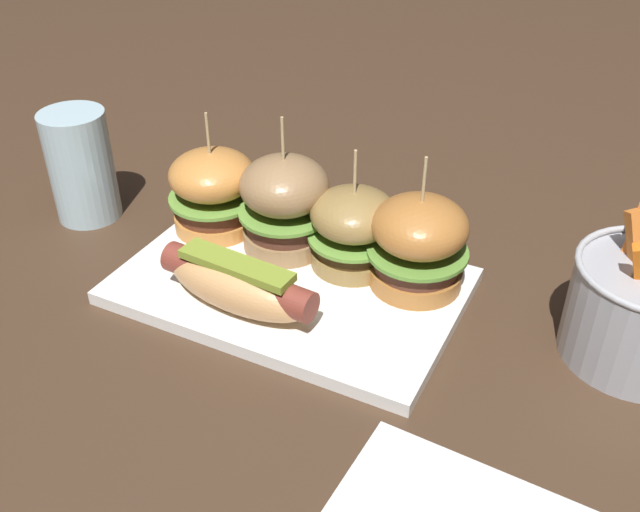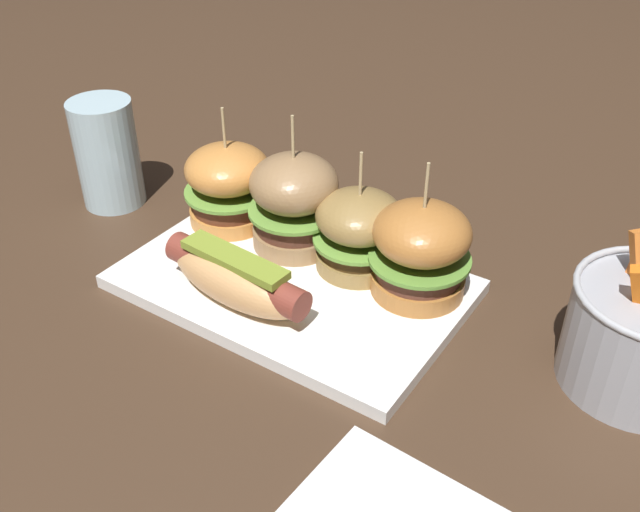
{
  "view_description": "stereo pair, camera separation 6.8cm",
  "coord_description": "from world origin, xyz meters",
  "px_view_note": "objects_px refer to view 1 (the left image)",
  "views": [
    {
      "loc": [
        0.28,
        -0.5,
        0.44
      ],
      "look_at": [
        0.03,
        0.0,
        0.05
      ],
      "focal_mm": 40.16,
      "sensor_mm": 36.0,
      "label": 1
    },
    {
      "loc": [
        0.34,
        -0.47,
        0.44
      ],
      "look_at": [
        0.03,
        0.0,
        0.05
      ],
      "focal_mm": 40.16,
      "sensor_mm": 36.0,
      "label": 2
    }
  ],
  "objects_px": {
    "platter_main": "(290,286)",
    "hot_dog": "(238,284)",
    "slider_center_right": "(353,228)",
    "slider_center_left": "(285,203)",
    "slider_far_left": "(213,190)",
    "slider_far_right": "(418,243)",
    "water_glass": "(81,166)"
  },
  "relations": [
    {
      "from": "platter_main",
      "to": "hot_dog",
      "type": "xyz_separation_m",
      "value": [
        -0.02,
        -0.06,
        0.03
      ]
    },
    {
      "from": "hot_dog",
      "to": "slider_center_right",
      "type": "relative_size",
      "value": 1.26
    },
    {
      "from": "slider_center_left",
      "to": "slider_center_right",
      "type": "bearing_deg",
      "value": 0.73
    },
    {
      "from": "platter_main",
      "to": "hot_dog",
      "type": "distance_m",
      "value": 0.07
    },
    {
      "from": "slider_far_left",
      "to": "slider_far_right",
      "type": "bearing_deg",
      "value": -0.14
    },
    {
      "from": "hot_dog",
      "to": "water_glass",
      "type": "bearing_deg",
      "value": 161.93
    },
    {
      "from": "hot_dog",
      "to": "platter_main",
      "type": "bearing_deg",
      "value": 68.39
    },
    {
      "from": "platter_main",
      "to": "slider_center_left",
      "type": "distance_m",
      "value": 0.09
    },
    {
      "from": "platter_main",
      "to": "water_glass",
      "type": "xyz_separation_m",
      "value": [
        -0.28,
        0.03,
        0.06
      ]
    },
    {
      "from": "slider_far_left",
      "to": "water_glass",
      "type": "relative_size",
      "value": 1.06
    },
    {
      "from": "slider_center_right",
      "to": "slider_center_left",
      "type": "bearing_deg",
      "value": -179.27
    },
    {
      "from": "slider_far_left",
      "to": "hot_dog",
      "type": "bearing_deg",
      "value": -48.21
    },
    {
      "from": "slider_center_left",
      "to": "slider_far_right",
      "type": "xyz_separation_m",
      "value": [
        0.15,
        -0.0,
        -0.0
      ]
    },
    {
      "from": "slider_center_left",
      "to": "slider_far_left",
      "type": "bearing_deg",
      "value": -178.96
    },
    {
      "from": "hot_dog",
      "to": "water_glass",
      "type": "distance_m",
      "value": 0.28
    },
    {
      "from": "slider_far_left",
      "to": "slider_center_left",
      "type": "bearing_deg",
      "value": 1.04
    },
    {
      "from": "platter_main",
      "to": "slider_far_left",
      "type": "bearing_deg",
      "value": 156.64
    },
    {
      "from": "slider_center_left",
      "to": "slider_far_right",
      "type": "bearing_deg",
      "value": -0.84
    },
    {
      "from": "slider_center_right",
      "to": "hot_dog",
      "type": "bearing_deg",
      "value": -120.22
    },
    {
      "from": "slider_center_left",
      "to": "platter_main",
      "type": "bearing_deg",
      "value": -57.57
    },
    {
      "from": "water_glass",
      "to": "slider_center_left",
      "type": "bearing_deg",
      "value": 6.32
    },
    {
      "from": "slider_far_left",
      "to": "slider_center_left",
      "type": "height_order",
      "value": "slider_center_left"
    },
    {
      "from": "slider_center_right",
      "to": "slider_far_right",
      "type": "relative_size",
      "value": 0.93
    },
    {
      "from": "slider_far_left",
      "to": "water_glass",
      "type": "height_order",
      "value": "slider_far_left"
    },
    {
      "from": "slider_center_right",
      "to": "water_glass",
      "type": "xyz_separation_m",
      "value": [
        -0.33,
        -0.03,
        0.01
      ]
    },
    {
      "from": "platter_main",
      "to": "slider_far_right",
      "type": "bearing_deg",
      "value": 24.83
    },
    {
      "from": "slider_center_right",
      "to": "slider_far_right",
      "type": "distance_m",
      "value": 0.07
    },
    {
      "from": "slider_center_right",
      "to": "water_glass",
      "type": "height_order",
      "value": "slider_center_right"
    },
    {
      "from": "slider_far_left",
      "to": "slider_center_right",
      "type": "height_order",
      "value": "slider_far_left"
    },
    {
      "from": "hot_dog",
      "to": "slider_far_right",
      "type": "distance_m",
      "value": 0.18
    },
    {
      "from": "slider_far_left",
      "to": "water_glass",
      "type": "xyz_separation_m",
      "value": [
        -0.16,
        -0.03,
        0.0
      ]
    },
    {
      "from": "platter_main",
      "to": "slider_far_right",
      "type": "height_order",
      "value": "slider_far_right"
    }
  ]
}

